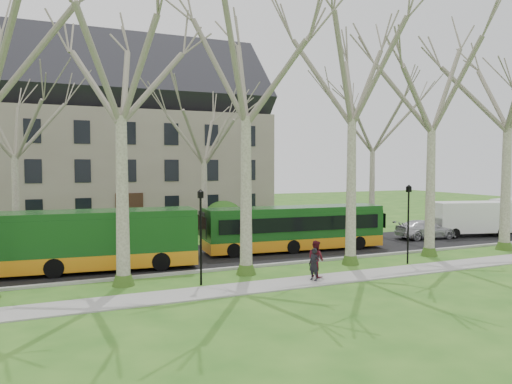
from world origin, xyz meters
TOP-DOWN VIEW (x-y plane):
  - ground at (0.00, 0.00)m, footprint 120.00×120.00m
  - sidewalk at (0.00, -2.50)m, footprint 70.00×2.00m
  - road at (0.00, 5.50)m, footprint 80.00×8.00m
  - curb at (0.00, 1.50)m, footprint 80.00×0.25m
  - building at (-6.00, 24.00)m, footprint 26.50×12.20m
  - tree_row_verge at (0.00, 0.30)m, footprint 49.00×7.00m
  - tree_row_far at (-1.33, 11.00)m, footprint 33.00×7.00m
  - lamp_row at (-0.00, -1.00)m, footprint 36.22×0.22m
  - hedges at (-4.67, 14.00)m, footprint 30.60×8.60m
  - bus_lead at (-11.39, 4.10)m, footprint 12.98×3.89m
  - bus_follow at (2.11, 5.04)m, footprint 11.66×3.30m
  - sedan at (13.33, 5.58)m, footprint 4.79×2.31m
  - van_a at (17.45, 5.21)m, footprint 6.30×3.56m
  - pedestrian_a at (-0.92, -2.53)m, footprint 0.53×0.65m
  - pedestrian_b at (-0.48, -1.97)m, footprint 0.81×0.97m

SIDE VIEW (x-z plane):
  - ground at x=0.00m, z-range 0.00..0.00m
  - sidewalk at x=0.00m, z-range 0.00..0.06m
  - road at x=0.00m, z-range 0.00..0.06m
  - curb at x=0.00m, z-range 0.00..0.14m
  - sedan at x=13.33m, z-range 0.06..1.40m
  - pedestrian_a at x=-0.92m, z-range 0.06..1.59m
  - pedestrian_b at x=-0.48m, z-range 0.06..1.85m
  - hedges at x=-4.67m, z-range 0.00..2.00m
  - van_a at x=17.45m, z-range 0.06..2.66m
  - bus_follow at x=2.11m, z-range 0.06..2.94m
  - bus_lead at x=-11.39m, z-range 0.06..3.26m
  - lamp_row at x=0.00m, z-range 0.42..4.72m
  - tree_row_far at x=-1.33m, z-range 0.00..12.00m
  - tree_row_verge at x=0.00m, z-range 0.00..14.00m
  - building at x=-6.00m, z-range 0.07..16.07m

